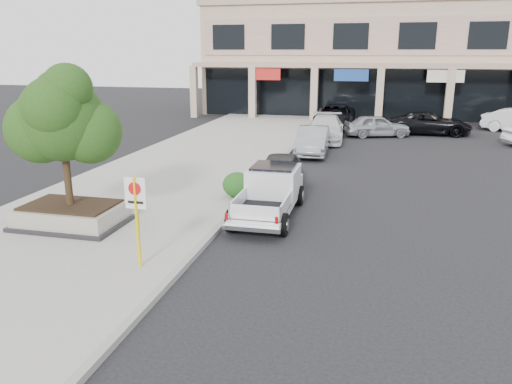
% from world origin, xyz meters
% --- Properties ---
extents(ground, '(120.00, 120.00, 0.00)m').
position_xyz_m(ground, '(0.00, 0.00, 0.00)').
color(ground, black).
rests_on(ground, ground).
extents(sidewalk, '(8.00, 52.00, 0.15)m').
position_xyz_m(sidewalk, '(-5.50, 6.00, 0.07)').
color(sidewalk, gray).
rests_on(sidewalk, ground).
extents(curb, '(0.20, 52.00, 0.15)m').
position_xyz_m(curb, '(-1.55, 6.00, 0.07)').
color(curb, gray).
rests_on(curb, ground).
extents(strip_mall, '(40.55, 12.43, 9.50)m').
position_xyz_m(strip_mall, '(8.00, 33.93, 4.75)').
color(strip_mall, tan).
rests_on(strip_mall, ground).
extents(planter, '(3.20, 2.20, 0.68)m').
position_xyz_m(planter, '(-5.97, 0.19, 0.48)').
color(planter, black).
rests_on(planter, sidewalk).
extents(planter_tree, '(2.90, 2.55, 4.00)m').
position_xyz_m(planter_tree, '(-5.84, 0.35, 3.41)').
color(planter_tree, black).
rests_on(planter_tree, planter).
extents(no_parking_sign, '(0.55, 0.09, 2.30)m').
position_xyz_m(no_parking_sign, '(-2.52, -2.16, 1.63)').
color(no_parking_sign, yellow).
rests_on(no_parking_sign, sidewalk).
extents(hedge, '(1.10, 0.99, 0.93)m').
position_xyz_m(hedge, '(-1.84, 4.35, 0.62)').
color(hedge, '#124114').
rests_on(hedge, sidewalk).
extents(pickup_truck, '(1.89, 5.01, 1.57)m').
position_xyz_m(pickup_truck, '(-0.35, 2.86, 0.79)').
color(pickup_truck, white).
rests_on(pickup_truck, ground).
extents(curb_car_a, '(2.00, 4.27, 1.41)m').
position_xyz_m(curb_car_a, '(-0.65, 6.28, 0.71)').
color(curb_car_a, '#282A2D').
rests_on(curb_car_a, ground).
extents(curb_car_b, '(1.75, 4.52, 1.47)m').
position_xyz_m(curb_car_b, '(-0.32, 13.71, 0.73)').
color(curb_car_b, gray).
rests_on(curb_car_b, ground).
extents(curb_car_c, '(2.48, 5.44, 1.54)m').
position_xyz_m(curb_car_c, '(-0.10, 18.04, 0.77)').
color(curb_car_c, silver).
rests_on(curb_car_c, ground).
extents(curb_car_d, '(2.87, 6.02, 1.66)m').
position_xyz_m(curb_car_d, '(-0.04, 23.83, 0.83)').
color(curb_car_d, black).
rests_on(curb_car_d, ground).
extents(lot_car_a, '(4.49, 2.92, 1.42)m').
position_xyz_m(lot_car_a, '(2.96, 20.45, 0.71)').
color(lot_car_a, '#95999C').
rests_on(lot_car_a, ground).
extents(lot_car_d, '(5.28, 2.46, 1.46)m').
position_xyz_m(lot_car_d, '(6.39, 22.29, 0.73)').
color(lot_car_d, black).
rests_on(lot_car_d, ground).
extents(lot_car_e, '(4.09, 1.82, 1.37)m').
position_xyz_m(lot_car_e, '(6.19, 23.26, 0.68)').
color(lot_car_e, '#AEB2B7').
rests_on(lot_car_e, ground).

